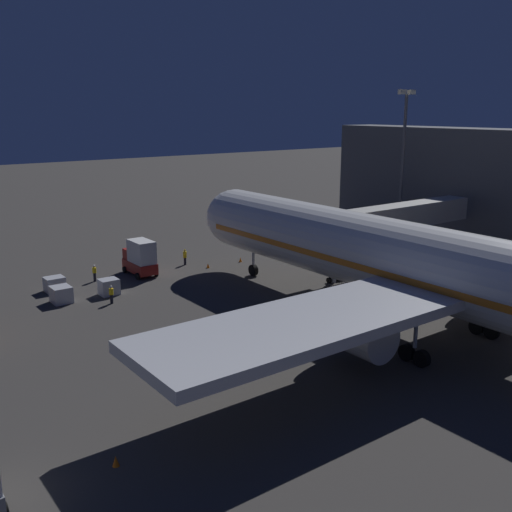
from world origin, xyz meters
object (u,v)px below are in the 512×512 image
(baggage_container_far_row, at_px, (55,284))
(apron_floodlight_mast, at_px, (403,156))
(ground_crew_marshaller_fwd, at_px, (185,256))
(jet_bridge, at_px, (384,219))
(ground_crew_under_port_wing, at_px, (111,294))
(baggage_container_mid_row, at_px, (109,287))
(airliner_at_gate, at_px, (470,279))
(traffic_cone_nose_starboard, at_px, (208,266))
(baggage_container_near_belt, at_px, (61,294))
(ground_crew_near_nose_gear, at_px, (94,272))
(catering_truck, at_px, (140,257))
(traffic_cone_nose_port, at_px, (240,260))
(traffic_cone_wingtip_svc_side, at_px, (116,461))

(baggage_container_far_row, bearing_deg, apron_floodlight_mast, 173.42)
(ground_crew_marshaller_fwd, bearing_deg, jet_bridge, 136.39)
(jet_bridge, distance_m, ground_crew_under_port_wing, 29.29)
(baggage_container_mid_row, bearing_deg, jet_bridge, 160.21)
(airliner_at_gate, bearing_deg, traffic_cone_nose_starboard, -85.94)
(jet_bridge, height_order, baggage_container_near_belt, jet_bridge)
(baggage_container_near_belt, xyz_separation_m, ground_crew_marshaller_fwd, (-15.76, -4.89, 0.24))
(apron_floodlight_mast, height_order, ground_crew_near_nose_gear, apron_floodlight_mast)
(airliner_at_gate, xyz_separation_m, jet_bridge, (-12.25, -18.72, 0.10))
(catering_truck, relative_size, baggage_container_mid_row, 2.67)
(jet_bridge, distance_m, traffic_cone_nose_starboard, 19.76)
(baggage_container_far_row, bearing_deg, baggage_container_mid_row, 132.52)
(traffic_cone_nose_port, bearing_deg, ground_crew_near_nose_gear, -8.61)
(apron_floodlight_mast, bearing_deg, baggage_container_mid_row, -1.37)
(baggage_container_mid_row, xyz_separation_m, traffic_cone_wingtip_svc_side, (10.89, 26.41, -0.49))
(catering_truck, bearing_deg, apron_floodlight_mast, 171.12)
(catering_truck, height_order, baggage_container_mid_row, catering_truck)
(ground_crew_marshaller_fwd, bearing_deg, traffic_cone_nose_port, 154.53)
(catering_truck, height_order, baggage_container_far_row, catering_truck)
(apron_floodlight_mast, xyz_separation_m, ground_crew_under_port_wing, (41.25, 1.69, -10.28))
(baggage_container_far_row, relative_size, traffic_cone_nose_port, 3.28)
(baggage_container_far_row, relative_size, ground_crew_under_port_wing, 1.07)
(jet_bridge, height_order, traffic_cone_wingtip_svc_side, jet_bridge)
(airliner_at_gate, distance_m, catering_truck, 34.49)
(airliner_at_gate, height_order, traffic_cone_nose_port, airliner_at_gate)
(ground_crew_near_nose_gear, xyz_separation_m, ground_crew_under_port_wing, (1.48, 7.69, -0.03))
(baggage_container_near_belt, height_order, traffic_cone_nose_starboard, baggage_container_near_belt)
(jet_bridge, height_order, traffic_cone_nose_port, jet_bridge)
(apron_floodlight_mast, bearing_deg, traffic_cone_wingtip_svc_side, 26.40)
(apron_floodlight_mast, bearing_deg, catering_truck, -8.88)
(baggage_container_far_row, bearing_deg, ground_crew_marshaller_fwd, -175.67)
(airliner_at_gate, relative_size, catering_truck, 14.20)
(ground_crew_marshaller_fwd, bearing_deg, traffic_cone_wingtip_svc_side, 54.96)
(traffic_cone_nose_starboard, bearing_deg, jet_bridge, 139.58)
(apron_floodlight_mast, xyz_separation_m, catering_truck, (34.91, -5.45, -9.31))
(baggage_container_mid_row, distance_m, ground_crew_under_port_wing, 2.79)
(apron_floodlight_mast, height_order, traffic_cone_wingtip_svc_side, apron_floodlight_mast)
(ground_crew_marshaller_fwd, distance_m, traffic_cone_nose_port, 6.40)
(baggage_container_near_belt, height_order, traffic_cone_nose_port, baggage_container_near_belt)
(jet_bridge, relative_size, traffic_cone_nose_port, 41.69)
(catering_truck, distance_m, traffic_cone_nose_starboard, 7.64)
(apron_floodlight_mast, bearing_deg, ground_crew_marshaller_fwd, -12.13)
(apron_floodlight_mast, xyz_separation_m, baggage_container_near_belt, (44.79, -1.35, -10.46))
(baggage_container_near_belt, height_order, ground_crew_near_nose_gear, ground_crew_near_nose_gear)
(ground_crew_near_nose_gear, bearing_deg, jet_bridge, 150.84)
(ground_crew_marshaller_fwd, height_order, ground_crew_under_port_wing, ground_crew_marshaller_fwd)
(traffic_cone_wingtip_svc_side, bearing_deg, traffic_cone_nose_port, -134.00)
(catering_truck, xyz_separation_m, traffic_cone_nose_starboard, (-7.21, 1.94, -1.62))
(ground_crew_near_nose_gear, distance_m, traffic_cone_wingtip_svc_side, 33.49)
(jet_bridge, relative_size, baggage_container_far_row, 12.69)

